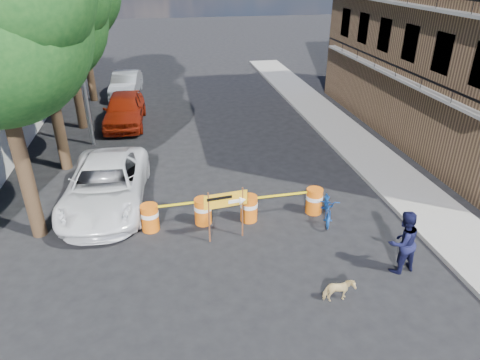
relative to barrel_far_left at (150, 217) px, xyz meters
name	(u,v)px	position (x,y,z in m)	size (l,w,h in m)	color
ground	(262,248)	(3.32, -1.62, -0.47)	(120.00, 120.00, 0.00)	black
sidewalk_east	(366,153)	(9.52, 4.38, -0.40)	(2.40, 40.00, 0.15)	gray
tree_mid_a	(38,16)	(-3.42, 5.38, 5.53)	(5.25, 5.00, 8.68)	#332316
streetlamp	(79,50)	(-2.61, 7.88, 3.90)	(1.25, 0.18, 8.00)	gray
barrel_far_left	(150,217)	(0.00, 0.00, 0.00)	(0.58, 0.58, 0.90)	#D85F0C
barrel_mid_left	(203,211)	(1.72, 0.09, 0.00)	(0.58, 0.58, 0.90)	#D85F0C
barrel_mid_right	(249,208)	(3.24, -0.01, 0.00)	(0.58, 0.58, 0.90)	#D85F0C
barrel_far_right	(314,200)	(5.54, 0.06, 0.00)	(0.58, 0.58, 0.90)	#D85F0C
detour_sign	(231,203)	(2.49, -0.94, 0.80)	(1.35, 0.28, 1.74)	#592D19
pedestrian	(403,242)	(6.84, -3.34, 0.47)	(0.92, 0.71, 1.89)	black
bicycle	(329,195)	(5.85, -0.42, 0.43)	(0.63, 0.95, 1.80)	#164DB4
dog	(339,291)	(4.70, -4.20, -0.14)	(0.35, 0.78, 0.66)	#E1C480
suv_white	(106,185)	(-1.48, 1.88, 0.32)	(2.64, 5.72, 1.59)	white
sedan_red	(124,109)	(-1.29, 10.47, 0.36)	(1.97, 4.91, 1.67)	#A8260E
sedan_silver	(126,84)	(-1.48, 16.13, 0.27)	(1.57, 4.50, 1.48)	silver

